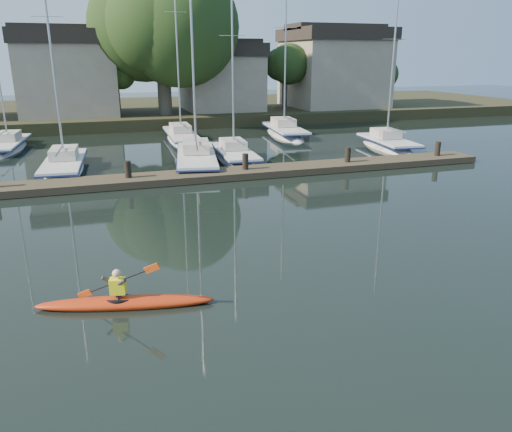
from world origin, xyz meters
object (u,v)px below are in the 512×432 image
object	(u,v)px
sailboat_6	(182,143)
sailboat_7	(285,138)
sailboat_2	(197,168)
kayak	(124,300)
sailboat_3	(235,162)
sailboat_1	(65,174)
sailboat_5	(9,152)
dock	(189,176)
sailboat_4	(387,151)

from	to	relation	value
sailboat_6	sailboat_7	bearing A→B (deg)	2.78
sailboat_2	sailboat_7	bearing A→B (deg)	54.93
kayak	sailboat_3	size ratio (longest dim) A/B	0.36
kayak	sailboat_2	distance (m)	17.38
kayak	sailboat_3	distance (m)	18.95
sailboat_1	sailboat_6	bearing A→B (deg)	49.23
sailboat_3	sailboat_6	world-z (taller)	sailboat_6
sailboat_3	sailboat_5	world-z (taller)	sailboat_5
sailboat_7	sailboat_1	bearing A→B (deg)	-146.86
kayak	sailboat_5	xyz separation A→B (m)	(-5.81, 25.43, -0.35)
sailboat_5	sailboat_7	bearing A→B (deg)	4.61
kayak	dock	size ratio (longest dim) A/B	0.13
kayak	dock	distance (m)	13.44
sailboat_2	sailboat_6	bearing A→B (deg)	95.76
sailboat_4	sailboat_6	bearing A→B (deg)	156.01
dock	sailboat_2	size ratio (longest dim) A/B	2.14
sailboat_4	kayak	bearing A→B (deg)	-130.32
sailboat_2	dock	bearing A→B (deg)	-96.94
sailboat_4	sailboat_5	distance (m)	25.91
sailboat_1	sailboat_2	bearing A→B (deg)	-1.78
sailboat_1	sailboat_6	world-z (taller)	sailboat_6
dock	sailboat_4	xyz separation A→B (m)	(14.78, 4.97, -0.41)
sailboat_3	sailboat_4	world-z (taller)	sailboat_3
sailboat_3	sailboat_4	distance (m)	11.11
sailboat_3	sailboat_5	size ratio (longest dim) A/B	0.90
sailboat_4	sailboat_3	bearing A→B (deg)	-170.87
kayak	sailboat_3	bearing A→B (deg)	78.70
kayak	sailboat_3	world-z (taller)	sailboat_3
sailboat_6	sailboat_3	bearing A→B (deg)	-75.12
dock	sailboat_4	size ratio (longest dim) A/B	2.74
kayak	sailboat_7	world-z (taller)	sailboat_7
kayak	sailboat_6	xyz separation A→B (m)	(6.04, 25.36, -0.35)
sailboat_1	sailboat_4	size ratio (longest dim) A/B	1.11
sailboat_1	sailboat_3	size ratio (longest dim) A/B	1.11
sailboat_4	sailboat_7	xyz separation A→B (m)	(-4.59, 7.67, -0.01)
sailboat_5	sailboat_6	xyz separation A→B (m)	(11.85, -0.07, -0.01)
sailboat_3	dock	bearing A→B (deg)	-125.53
kayak	dock	bearing A→B (deg)	85.12
sailboat_2	sailboat_3	world-z (taller)	sailboat_2
sailboat_6	sailboat_2	bearing A→B (deg)	-92.26
kayak	sailboat_4	xyz separation A→B (m)	(18.94, 17.75, -0.37)
sailboat_4	sailboat_7	bearing A→B (deg)	127.42
sailboat_7	dock	bearing A→B (deg)	-122.35
sailboat_6	sailboat_7	xyz separation A→B (m)	(8.31, 0.06, -0.03)
sailboat_4	sailboat_6	xyz separation A→B (m)	(-12.90, 7.60, 0.02)
sailboat_4	sailboat_5	size ratio (longest dim) A/B	0.90
kayak	sailboat_1	distance (m)	17.36
sailboat_7	sailboat_3	bearing A→B (deg)	-122.02
sailboat_2	sailboat_7	distance (m)	12.66
sailboat_2	sailboat_7	world-z (taller)	sailboat_2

